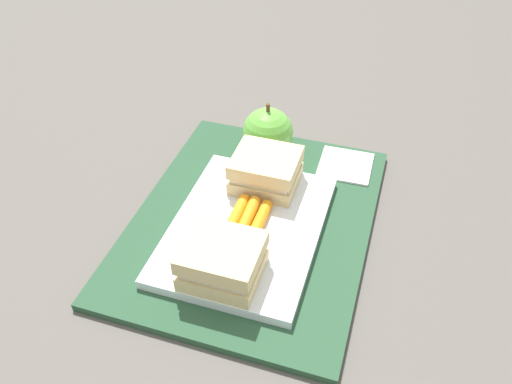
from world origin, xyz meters
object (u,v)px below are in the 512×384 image
Objects in this scene: food_tray at (246,229)px; carrot_sticks_bundle at (246,222)px; sandwich_half_left at (222,261)px; apple at (268,133)px; paper_napkin at (345,165)px; sandwich_half_right at (266,170)px.

food_tray is 3.01× the size of carrot_sticks_bundle.
apple is at bearing 5.06° from sandwich_half_left.
sandwich_half_left is at bearing 159.50° from paper_napkin.
sandwich_half_right is 1.05× the size of carrot_sticks_bundle.
carrot_sticks_bundle is at bearing -0.43° from sandwich_half_left.
carrot_sticks_bundle is (-0.08, -0.00, -0.01)m from sandwich_half_right.
food_tray is 0.01m from carrot_sticks_bundle.
sandwich_half_right is at bearing 0.00° from food_tray.
sandwich_half_left and sandwich_half_right have the same top height.
sandwich_half_right is 0.98× the size of apple.
sandwich_half_left reaches higher than food_tray.
sandwich_half_left is 0.23m from apple.
paper_napkin is at bearing -87.10° from apple.
sandwich_half_right reaches higher than food_tray.
sandwich_half_left reaches higher than paper_napkin.
sandwich_half_right is 1.14× the size of paper_napkin.
paper_napkin is (0.24, -0.09, -0.03)m from sandwich_half_left.
apple is at bearing 15.08° from sandwich_half_right.
carrot_sticks_bundle reaches higher than food_tray.
sandwich_half_right is 0.13m from paper_napkin.
food_tray is 2.83× the size of apple.
sandwich_half_left is at bearing -174.94° from apple.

